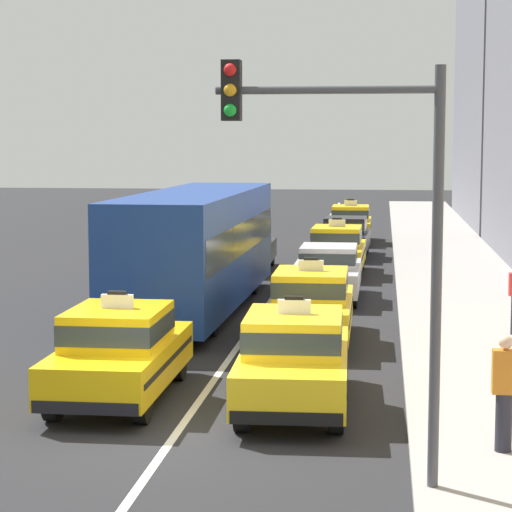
% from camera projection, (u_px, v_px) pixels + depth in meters
% --- Properties ---
extents(ground_plane, '(160.00, 160.00, 0.00)m').
position_uv_depth(ground_plane, '(173.00, 438.00, 15.95)').
color(ground_plane, '#232326').
extents(lane_stripe_left_right, '(0.14, 80.00, 0.01)m').
position_uv_depth(lane_stripe_left_right, '(290.00, 273.00, 35.67)').
color(lane_stripe_left_right, silver).
rests_on(lane_stripe_left_right, ground).
extents(sidewalk_curb, '(4.00, 90.00, 0.15)m').
position_uv_depth(sidewalk_curb, '(466.00, 295.00, 30.05)').
color(sidewalk_curb, '#9E9993').
rests_on(sidewalk_curb, ground).
extents(taxi_left_nearest, '(1.84, 4.57, 1.96)m').
position_uv_depth(taxi_left_nearest, '(119.00, 351.00, 18.20)').
color(taxi_left_nearest, black).
rests_on(taxi_left_nearest, ground).
extents(bus_left_second, '(2.71, 11.24, 3.22)m').
position_uv_depth(bus_left_second, '(198.00, 244.00, 27.43)').
color(bus_left_second, black).
rests_on(bus_left_second, ground).
extents(sedan_left_third, '(1.86, 4.34, 1.58)m').
position_uv_depth(sedan_left_third, '(247.00, 247.00, 36.19)').
color(sedan_left_third, black).
rests_on(sedan_left_third, ground).
extents(taxi_right_nearest, '(1.95, 4.61, 1.96)m').
position_uv_depth(taxi_right_nearest, '(294.00, 358.00, 17.61)').
color(taxi_right_nearest, black).
rests_on(taxi_right_nearest, ground).
extents(taxi_right_second, '(1.87, 4.58, 1.96)m').
position_uv_depth(taxi_right_second, '(311.00, 304.00, 23.32)').
color(taxi_right_second, black).
rests_on(taxi_right_second, ground).
extents(sedan_right_third, '(1.78, 4.31, 1.58)m').
position_uv_depth(sedan_right_third, '(329.00, 271.00, 29.54)').
color(sedan_right_third, black).
rests_on(sedan_right_third, ground).
extents(taxi_right_fourth, '(1.89, 4.59, 1.96)m').
position_uv_depth(taxi_right_fourth, '(337.00, 249.00, 35.05)').
color(taxi_right_fourth, black).
rests_on(taxi_right_fourth, ground).
extents(sedan_right_fifth, '(1.89, 4.35, 1.58)m').
position_uv_depth(sedan_right_fifth, '(345.00, 236.00, 40.32)').
color(sedan_right_fifth, black).
rests_on(sedan_right_fifth, ground).
extents(taxi_right_sixth, '(1.84, 4.57, 1.96)m').
position_uv_depth(taxi_right_sixth, '(351.00, 223.00, 46.06)').
color(taxi_right_sixth, black).
rests_on(taxi_right_sixth, ground).
extents(pedestrian_mid_block, '(0.36, 0.24, 1.68)m').
position_uv_depth(pedestrian_mid_block, '(504.00, 393.00, 14.68)').
color(pedestrian_mid_block, '#23232D').
rests_on(pedestrian_mid_block, sidewalk_curb).
extents(traffic_light_pole, '(2.87, 0.33, 5.58)m').
position_uv_depth(traffic_light_pole, '(360.00, 200.00, 12.98)').
color(traffic_light_pole, '#47474C').
rests_on(traffic_light_pole, ground).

